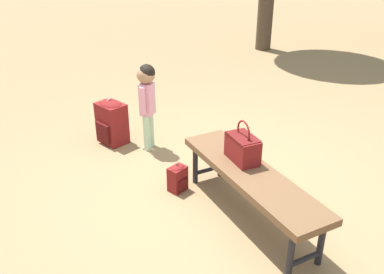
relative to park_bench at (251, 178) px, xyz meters
name	(u,v)px	position (x,y,z in m)	size (l,w,h in m)	color
ground_plane	(215,185)	(0.57, -0.02, -0.39)	(40.00, 40.00, 0.00)	#8C704C
park_bench	(251,178)	(0.00, 0.00, 0.00)	(1.61, 0.44, 0.45)	brown
handbag	(243,147)	(0.20, -0.05, 0.18)	(0.33, 0.21, 0.37)	maroon
child_standing	(147,94)	(1.59, 0.22, 0.25)	(0.20, 0.21, 0.97)	#B2D8B2
backpack_large	(112,120)	(1.92, 0.53, -0.12)	(0.38, 0.34, 0.54)	maroon
backpack_small	(178,177)	(0.67, 0.33, -0.25)	(0.18, 0.20, 0.28)	maroon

